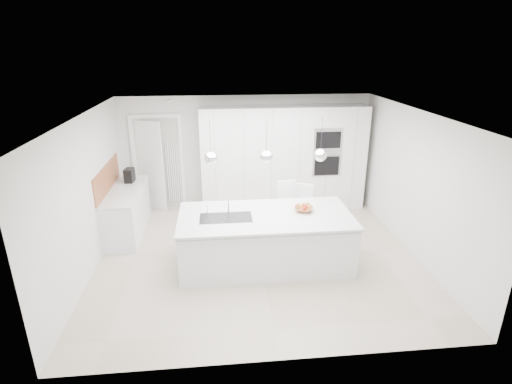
{
  "coord_description": "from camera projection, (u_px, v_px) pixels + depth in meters",
  "views": [
    {
      "loc": [
        -0.66,
        -6.19,
        3.54
      ],
      "look_at": [
        0.0,
        0.3,
        1.1
      ],
      "focal_mm": 28.0,
      "sensor_mm": 36.0,
      "label": 1
    }
  ],
  "objects": [
    {
      "name": "doorway_frame",
      "position": [
        159.0,
        164.0,
        8.83
      ],
      "size": [
        1.11,
        0.08,
        2.13
      ],
      "primitive_type": null,
      "color": "white",
      "rests_on": "floor"
    },
    {
      "name": "banana_bunch",
      "position": [
        304.0,
        205.0,
        6.64
      ],
      "size": [
        0.22,
        0.16,
        0.2
      ],
      "primitive_type": "torus",
      "rotation": [
        1.22,
        0.0,
        0.35
      ],
      "color": "yellow",
      "rests_on": "fruit_bowl"
    },
    {
      "name": "hallway_door",
      "position": [
        147.0,
        166.0,
        8.77
      ],
      "size": [
        0.76,
        0.38,
        2.0
      ],
      "primitive_type": "cube",
      "rotation": [
        0.0,
        0.0,
        -0.44
      ],
      "color": "white",
      "rests_on": "floor"
    },
    {
      "name": "tall_cabinets",
      "position": [
        283.0,
        159.0,
        8.8
      ],
      "size": [
        3.6,
        0.6,
        2.3
      ],
      "primitive_type": "cube",
      "color": "white",
      "rests_on": "floor"
    },
    {
      "name": "ceiling",
      "position": [
        258.0,
        114.0,
        6.2
      ],
      "size": [
        5.5,
        5.5,
        0.0
      ],
      "primitive_type": "plane",
      "rotation": [
        3.14,
        0.0,
        0.0
      ],
      "color": "white",
      "rests_on": "wall_back"
    },
    {
      "name": "left_worktop",
      "position": [
        124.0,
        191.0,
        7.65
      ],
      "size": [
        0.62,
        1.82,
        0.04
      ],
      "primitive_type": "cube",
      "color": "silver",
      "rests_on": "left_base_cabinets"
    },
    {
      "name": "bar_stool_right",
      "position": [
        305.0,
        213.0,
        7.57
      ],
      "size": [
        0.5,
        0.58,
        1.05
      ],
      "primitive_type": null,
      "rotation": [
        0.0,
        0.0,
        -0.38
      ],
      "color": "white",
      "rests_on": "floor"
    },
    {
      "name": "pendant_mid",
      "position": [
        266.0,
        157.0,
        6.14
      ],
      "size": [
        0.2,
        0.2,
        0.2
      ],
      "primitive_type": "sphere",
      "color": "white",
      "rests_on": "ceiling"
    },
    {
      "name": "left_base_cabinets",
      "position": [
        127.0,
        212.0,
        7.81
      ],
      "size": [
        0.6,
        1.8,
        0.86
      ],
      "primitive_type": "cube",
      "color": "white",
      "rests_on": "floor"
    },
    {
      "name": "oven_stack",
      "position": [
        328.0,
        152.0,
        8.52
      ],
      "size": [
        0.62,
        0.04,
        1.05
      ],
      "primitive_type": null,
      "color": "#A5A5A8",
      "rests_on": "tall_cabinets"
    },
    {
      "name": "wall_left",
      "position": [
        87.0,
        196.0,
        6.37
      ],
      "size": [
        0.0,
        5.0,
        5.0
      ],
      "primitive_type": "plane",
      "rotation": [
        1.57,
        0.0,
        1.57
      ],
      "color": "silver",
      "rests_on": "ground"
    },
    {
      "name": "pendant_left",
      "position": [
        211.0,
        158.0,
        6.06
      ],
      "size": [
        0.2,
        0.2,
        0.2
      ],
      "primitive_type": "sphere",
      "color": "white",
      "rests_on": "ceiling"
    },
    {
      "name": "floor",
      "position": [
        258.0,
        256.0,
        7.07
      ],
      "size": [
        5.5,
        5.5,
        0.0
      ],
      "primitive_type": "plane",
      "color": "#BAAB99",
      "rests_on": "ground"
    },
    {
      "name": "apple_b",
      "position": [
        304.0,
        208.0,
        6.63
      ],
      "size": [
        0.07,
        0.07,
        0.07
      ],
      "primitive_type": "sphere",
      "color": "red",
      "rests_on": "fruit_bowl"
    },
    {
      "name": "pendant_right",
      "position": [
        320.0,
        155.0,
        6.22
      ],
      "size": [
        0.2,
        0.2,
        0.2
      ],
      "primitive_type": "sphere",
      "color": "white",
      "rests_on": "ceiling"
    },
    {
      "name": "island_worktop",
      "position": [
        265.0,
        216.0,
        6.54
      ],
      "size": [
        2.84,
        1.4,
        0.04
      ],
      "primitive_type": "cube",
      "color": "silver",
      "rests_on": "island_base"
    },
    {
      "name": "oak_backsplash",
      "position": [
        107.0,
        178.0,
        7.53
      ],
      "size": [
        0.02,
        1.8,
        0.5
      ],
      "primitive_type": "cube",
      "color": "#9C5B37",
      "rests_on": "wall_left"
    },
    {
      "name": "radiator",
      "position": [
        174.0,
        171.0,
        8.91
      ],
      "size": [
        0.32,
        0.04,
        1.4
      ],
      "primitive_type": null,
      "color": "white",
      "rests_on": "floor"
    },
    {
      "name": "island_base",
      "position": [
        266.0,
        242.0,
        6.65
      ],
      "size": [
        2.8,
        1.2,
        0.86
      ],
      "primitive_type": "cube",
      "color": "white",
      "rests_on": "floor"
    },
    {
      "name": "island_tap",
      "position": [
        228.0,
        204.0,
        6.56
      ],
      "size": [
        0.02,
        0.02,
        0.3
      ],
      "primitive_type": "cylinder",
      "color": "white",
      "rests_on": "island_worktop"
    },
    {
      "name": "island_sink",
      "position": [
        226.0,
        222.0,
        6.45
      ],
      "size": [
        0.84,
        0.44,
        0.18
      ],
      "primitive_type": null,
      "color": "#3F3F42",
      "rests_on": "island_worktop"
    },
    {
      "name": "wall_back",
      "position": [
        246.0,
        152.0,
        8.97
      ],
      "size": [
        5.5,
        0.0,
        5.5
      ],
      "primitive_type": "plane",
      "rotation": [
        1.57,
        0.0,
        0.0
      ],
      "color": "silver",
      "rests_on": "ground"
    },
    {
      "name": "espresso_machine",
      "position": [
        129.0,
        175.0,
        8.05
      ],
      "size": [
        0.19,
        0.27,
        0.28
      ],
      "primitive_type": "cube",
      "rotation": [
        0.0,
        0.0,
        -0.1
      ],
      "color": "black",
      "rests_on": "left_worktop"
    },
    {
      "name": "fruit_bowl",
      "position": [
        304.0,
        209.0,
        6.67
      ],
      "size": [
        0.4,
        0.4,
        0.08
      ],
      "primitive_type": "imported",
      "rotation": [
        0.0,
        0.0,
        -0.36
      ],
      "color": "#9C5B37",
      "rests_on": "island_worktop"
    },
    {
      "name": "bar_stool_left",
      "position": [
        287.0,
        213.0,
        7.41
      ],
      "size": [
        0.48,
        0.6,
        1.16
      ],
      "primitive_type": null,
      "rotation": [
        0.0,
        0.0,
        0.21
      ],
      "color": "white",
      "rests_on": "floor"
    },
    {
      "name": "apple_a",
      "position": [
        305.0,
        207.0,
        6.66
      ],
      "size": [
        0.09,
        0.09,
        0.09
      ],
      "primitive_type": "sphere",
      "color": "red",
      "rests_on": "fruit_bowl"
    }
  ]
}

